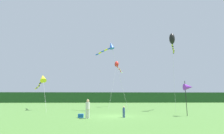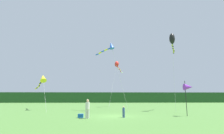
{
  "view_description": "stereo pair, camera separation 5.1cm",
  "coord_description": "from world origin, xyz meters",
  "px_view_note": "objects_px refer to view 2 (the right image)",
  "views": [
    {
      "loc": [
        -0.88,
        -17.91,
        1.9
      ],
      "look_at": [
        0.0,
        6.0,
        6.21
      ],
      "focal_mm": 27.0,
      "sensor_mm": 36.0,
      "label": 1
    },
    {
      "loc": [
        -0.83,
        -17.91,
        1.9
      ],
      "look_at": [
        0.0,
        6.0,
        6.21
      ],
      "focal_mm": 27.0,
      "sensor_mm": 36.0,
      "label": 2
    }
  ],
  "objects_px": {
    "kite_yellow": "(43,79)",
    "kite_red": "(117,65)",
    "kite_blue": "(110,47)",
    "banner_flag_pole": "(188,87)",
    "kite_black": "(172,40)",
    "person_adult": "(87,108)",
    "person_child": "(124,111)",
    "cooler_box": "(81,116)"
  },
  "relations": [
    {
      "from": "person_adult",
      "to": "kite_black",
      "type": "xyz_separation_m",
      "value": [
        11.64,
        8.08,
        9.52
      ]
    },
    {
      "from": "cooler_box",
      "to": "kite_red",
      "type": "height_order",
      "value": "kite_red"
    },
    {
      "from": "person_child",
      "to": "kite_black",
      "type": "distance_m",
      "value": 14.9
    },
    {
      "from": "person_adult",
      "to": "banner_flag_pole",
      "type": "height_order",
      "value": "banner_flag_pole"
    },
    {
      "from": "person_child",
      "to": "kite_yellow",
      "type": "relative_size",
      "value": 0.14
    },
    {
      "from": "person_adult",
      "to": "kite_red",
      "type": "bearing_deg",
      "value": 77.67
    },
    {
      "from": "kite_red",
      "to": "person_child",
      "type": "bearing_deg",
      "value": -91.85
    },
    {
      "from": "kite_yellow",
      "to": "kite_blue",
      "type": "bearing_deg",
      "value": -9.98
    },
    {
      "from": "kite_yellow",
      "to": "kite_blue",
      "type": "distance_m",
      "value": 11.78
    },
    {
      "from": "banner_flag_pole",
      "to": "kite_red",
      "type": "xyz_separation_m",
      "value": [
        -6.42,
        16.34,
        5.53
      ]
    },
    {
      "from": "person_adult",
      "to": "cooler_box",
      "type": "height_order",
      "value": "person_adult"
    },
    {
      "from": "kite_yellow",
      "to": "kite_black",
      "type": "xyz_separation_m",
      "value": [
        19.98,
        -2.84,
        5.73
      ]
    },
    {
      "from": "person_adult",
      "to": "kite_black",
      "type": "height_order",
      "value": "kite_black"
    },
    {
      "from": "kite_yellow",
      "to": "banner_flag_pole",
      "type": "bearing_deg",
      "value": -26.33
    },
    {
      "from": "kite_blue",
      "to": "person_child",
      "type": "bearing_deg",
      "value": -82.31
    },
    {
      "from": "banner_flag_pole",
      "to": "kite_yellow",
      "type": "distance_m",
      "value": 20.94
    },
    {
      "from": "kite_blue",
      "to": "kite_red",
      "type": "bearing_deg",
      "value": 79.21
    },
    {
      "from": "kite_red",
      "to": "kite_black",
      "type": "relative_size",
      "value": 0.81
    },
    {
      "from": "cooler_box",
      "to": "kite_black",
      "type": "height_order",
      "value": "kite_black"
    },
    {
      "from": "person_child",
      "to": "kite_yellow",
      "type": "bearing_deg",
      "value": 138.62
    },
    {
      "from": "kite_black",
      "to": "cooler_box",
      "type": "bearing_deg",
      "value": -148.72
    },
    {
      "from": "kite_blue",
      "to": "kite_black",
      "type": "bearing_deg",
      "value": -5.91
    },
    {
      "from": "person_child",
      "to": "kite_blue",
      "type": "relative_size",
      "value": 0.1
    },
    {
      "from": "cooler_box",
      "to": "kite_red",
      "type": "bearing_deg",
      "value": 75.12
    },
    {
      "from": "person_child",
      "to": "person_adult",
      "type": "bearing_deg",
      "value": -170.0
    },
    {
      "from": "kite_yellow",
      "to": "kite_red",
      "type": "relative_size",
      "value": 0.79
    },
    {
      "from": "person_child",
      "to": "kite_black",
      "type": "xyz_separation_m",
      "value": [
        8.26,
        7.49,
        9.89
      ]
    },
    {
      "from": "cooler_box",
      "to": "kite_yellow",
      "type": "height_order",
      "value": "kite_yellow"
    },
    {
      "from": "person_child",
      "to": "kite_black",
      "type": "bearing_deg",
      "value": 42.19
    },
    {
      "from": "kite_yellow",
      "to": "kite_black",
      "type": "height_order",
      "value": "kite_black"
    },
    {
      "from": "person_adult",
      "to": "kite_blue",
      "type": "distance_m",
      "value": 12.7
    },
    {
      "from": "cooler_box",
      "to": "kite_red",
      "type": "distance_m",
      "value": 19.83
    },
    {
      "from": "person_child",
      "to": "kite_black",
      "type": "relative_size",
      "value": 0.09
    },
    {
      "from": "person_child",
      "to": "kite_blue",
      "type": "bearing_deg",
      "value": 97.69
    },
    {
      "from": "kite_black",
      "to": "kite_red",
      "type": "bearing_deg",
      "value": 127.8
    },
    {
      "from": "person_adult",
      "to": "person_child",
      "type": "bearing_deg",
      "value": 10.0
    },
    {
      "from": "person_adult",
      "to": "kite_blue",
      "type": "relative_size",
      "value": 0.17
    },
    {
      "from": "kite_red",
      "to": "cooler_box",
      "type": "bearing_deg",
      "value": -104.88
    },
    {
      "from": "cooler_box",
      "to": "banner_flag_pole",
      "type": "distance_m",
      "value": 11.43
    },
    {
      "from": "person_adult",
      "to": "person_child",
      "type": "relative_size",
      "value": 1.62
    },
    {
      "from": "banner_flag_pole",
      "to": "kite_black",
      "type": "height_order",
      "value": "kite_black"
    },
    {
      "from": "banner_flag_pole",
      "to": "kite_black",
      "type": "relative_size",
      "value": 0.31
    }
  ]
}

